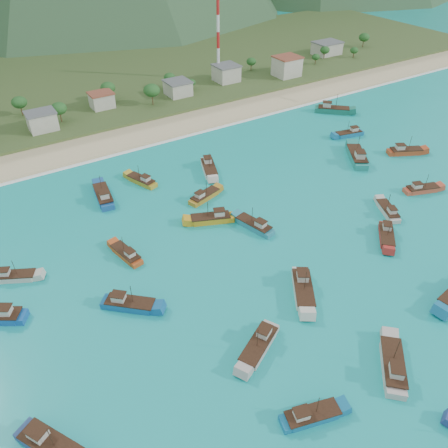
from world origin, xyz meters
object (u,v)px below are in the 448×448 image
boat_4 (303,290)px  boat_27 (349,134)px  boat_0 (388,211)px  boat_10 (386,236)px  boat_14 (333,110)px  boat_23 (104,196)px  boat_5 (209,169)px  boat_30 (142,181)px  boat_29 (129,304)px  boat_20 (393,366)px  boat_21 (357,157)px  boat_28 (211,219)px  boat_11 (405,151)px  boat_6 (259,346)px  boat_31 (422,189)px  boat_3 (51,446)px  radio_tower (218,32)px  boat_17 (311,416)px  boat_26 (14,277)px  boat_2 (254,226)px  boat_13 (126,254)px  boat_25 (205,197)px

boat_4 → boat_27: 76.11m
boat_0 → boat_10: boat_10 is taller
boat_14 → boat_23: (-90.95, -10.90, -0.08)m
boat_5 → boat_30: bearing=8.3°
boat_14 → boat_29: (-99.69, -49.91, -0.22)m
boat_23 → boat_30: size_ratio=1.22×
boat_20 → boat_21: 73.69m
boat_28 → boat_14: bearing=-42.3°
boat_5 → boat_11: size_ratio=1.07×
boat_5 → boat_29: bearing=63.9°
boat_6 → boat_21: size_ratio=0.81×
boat_30 → boat_31: bearing=-56.0°
boat_0 → boat_3: (-86.46, -14.70, 0.22)m
radio_tower → boat_14: 56.56m
boat_11 → boat_31: bearing=-12.8°
radio_tower → boat_3: radio_tower is taller
boat_14 → boat_21: bearing=10.7°
boat_0 → boat_17: 60.50m
boat_4 → boat_26: boat_4 is taller
boat_2 → boat_3: size_ratio=0.93×
boat_6 → boat_13: boat_6 is taller
boat_21 → boat_30: size_ratio=1.35×
boat_3 → boat_11: boat_3 is taller
boat_23 → boat_27: bearing=3.7°
boat_23 → boat_26: (-25.95, -19.11, -0.28)m
boat_25 → boat_28: size_ratio=0.89×
boat_10 → boat_26: bearing=21.8°
boat_3 → boat_23: boat_23 is taller
boat_11 → boat_26: boat_11 is taller
boat_2 → boat_27: boat_2 is taller
boat_0 → boat_11: boat_11 is taller
boat_21 → boat_25: (-49.26, 5.96, -0.43)m
boat_25 → boat_29: 40.08m
boat_2 → boat_6: boat_6 is taller
boat_2 → boat_10: size_ratio=1.17×
boat_20 → boat_27: 90.28m
boat_21 → boat_30: bearing=-166.8°
boat_26 → radio_tower: bearing=156.0°
boat_10 → boat_11: (37.57, 25.70, 0.09)m
boat_10 → boat_29: bearing=33.1°
boat_5 → boat_17: bearing=91.9°
boat_17 → boat_20: bearing=103.5°
boat_0 → boat_4: bearing=-139.7°
boat_14 → boat_17: bearing=-2.1°
boat_25 → boat_6: bearing=-35.6°
boat_13 → boat_4: bearing=-60.6°
boat_0 → boat_23: boat_23 is taller
boat_2 → boat_30: (-14.49, 33.36, -0.06)m
boat_26 → boat_31: size_ratio=0.94×
boat_5 → boat_26: boat_5 is taller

